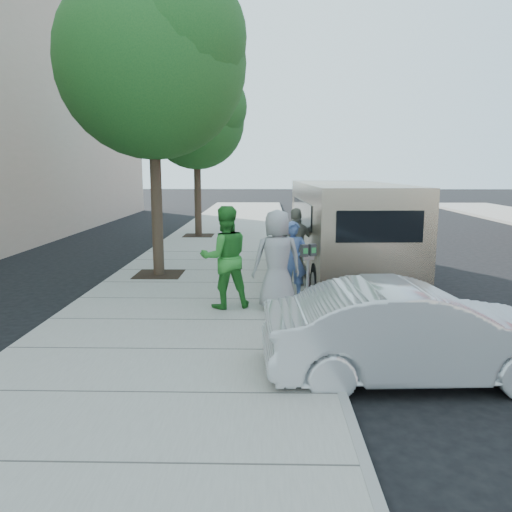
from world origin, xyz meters
name	(u,v)px	position (x,y,z in m)	size (l,w,h in m)	color
ground	(243,305)	(0.00, 0.00, 0.00)	(120.00, 120.00, 0.00)	black
sidewalk	(196,302)	(-1.00, 0.00, 0.07)	(5.00, 60.00, 0.15)	gray
curb_face	(311,302)	(1.44, 0.00, 0.07)	(0.12, 60.00, 0.16)	gray
tree_near	(153,56)	(-2.25, 2.40, 5.55)	(4.62, 4.60, 7.53)	black
tree_far	(197,116)	(-2.25, 10.00, 4.88)	(3.92, 3.80, 6.49)	black
parking_meter	(308,265)	(1.25, -1.41, 1.15)	(0.30, 0.21, 1.38)	gray
van	(346,229)	(2.56, 2.60, 1.32)	(2.53, 6.83, 2.50)	tan
sedan	(414,333)	(2.51, -3.71, 0.67)	(1.42, 4.08, 1.34)	#B8BBC0
person_officer	(293,260)	(1.06, 0.10, 0.97)	(0.60, 0.39, 1.63)	#5570B6
person_green_shirt	(225,257)	(-0.31, -0.65, 1.16)	(0.98, 0.76, 2.01)	#2A832B
person_gray_shirt	(277,260)	(0.71, -0.75, 1.13)	(0.95, 0.62, 1.95)	#959597
person_striped_polo	(297,247)	(1.20, 1.23, 1.06)	(1.07, 0.44, 1.82)	gray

